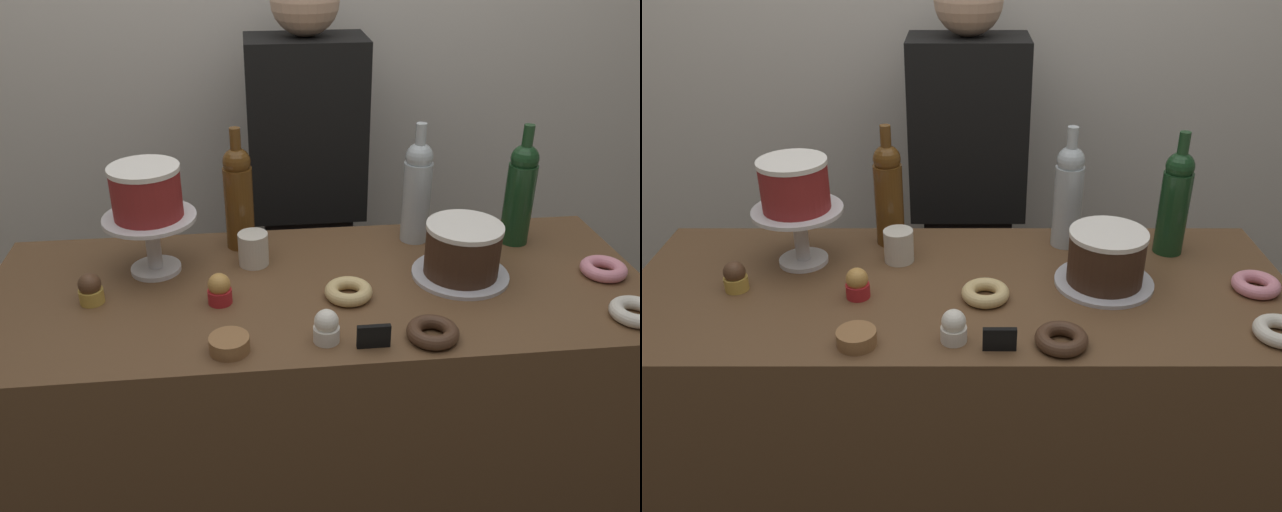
% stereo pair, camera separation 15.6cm
% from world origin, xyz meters
% --- Properties ---
extents(back_wall, '(6.00, 0.05, 2.60)m').
position_xyz_m(back_wall, '(0.00, 0.89, 1.30)').
color(back_wall, silver).
rests_on(back_wall, ground_plane).
extents(display_counter, '(1.60, 0.64, 0.93)m').
position_xyz_m(display_counter, '(0.00, 0.00, 0.46)').
color(display_counter, brown).
rests_on(display_counter, ground_plane).
extents(cake_stand_pedestal, '(0.23, 0.23, 0.15)m').
position_xyz_m(cake_stand_pedestal, '(-0.40, 0.12, 1.03)').
color(cake_stand_pedestal, silver).
rests_on(cake_stand_pedestal, display_counter).
extents(white_layer_cake, '(0.17, 0.17, 0.13)m').
position_xyz_m(white_layer_cake, '(-0.40, 0.12, 1.14)').
color(white_layer_cake, maroon).
rests_on(white_layer_cake, cake_stand_pedestal).
extents(silver_serving_platter, '(0.24, 0.24, 0.01)m').
position_xyz_m(silver_serving_platter, '(0.35, 0.01, 0.93)').
color(silver_serving_platter, silver).
rests_on(silver_serving_platter, display_counter).
extents(chocolate_round_cake, '(0.18, 0.18, 0.13)m').
position_xyz_m(chocolate_round_cake, '(0.35, 0.01, 1.00)').
color(chocolate_round_cake, '#3D2619').
rests_on(chocolate_round_cake, silver_serving_platter).
extents(wine_bottle_clear, '(0.08, 0.08, 0.33)m').
position_xyz_m(wine_bottle_clear, '(0.28, 0.22, 1.07)').
color(wine_bottle_clear, '#B2BCC1').
rests_on(wine_bottle_clear, display_counter).
extents(wine_bottle_green, '(0.08, 0.08, 0.33)m').
position_xyz_m(wine_bottle_green, '(0.55, 0.18, 1.07)').
color(wine_bottle_green, '#193D1E').
rests_on(wine_bottle_green, display_counter).
extents(wine_bottle_amber, '(0.08, 0.08, 0.33)m').
position_xyz_m(wine_bottle_amber, '(-0.19, 0.23, 1.07)').
color(wine_bottle_amber, '#5B3814').
rests_on(wine_bottle_amber, display_counter).
extents(cupcake_chocolate, '(0.06, 0.06, 0.07)m').
position_xyz_m(cupcake_chocolate, '(-0.53, -0.02, 0.96)').
color(cupcake_chocolate, gold).
rests_on(cupcake_chocolate, display_counter).
extents(cupcake_caramel, '(0.06, 0.06, 0.07)m').
position_xyz_m(cupcake_caramel, '(-0.24, -0.05, 0.96)').
color(cupcake_caramel, red).
rests_on(cupcake_caramel, display_counter).
extents(cupcake_vanilla, '(0.06, 0.06, 0.07)m').
position_xyz_m(cupcake_vanilla, '(-0.01, -0.23, 0.96)').
color(cupcake_vanilla, white).
rests_on(cupcake_vanilla, display_counter).
extents(donut_pink, '(0.11, 0.11, 0.03)m').
position_xyz_m(donut_pink, '(0.70, -0.02, 0.94)').
color(donut_pink, pink).
rests_on(donut_pink, display_counter).
extents(donut_chocolate, '(0.11, 0.11, 0.03)m').
position_xyz_m(donut_chocolate, '(0.21, -0.25, 0.94)').
color(donut_chocolate, '#472D1E').
rests_on(donut_chocolate, display_counter).
extents(donut_glazed, '(0.11, 0.11, 0.03)m').
position_xyz_m(donut_glazed, '(0.06, -0.06, 0.94)').
color(donut_glazed, '#E0C17F').
rests_on(donut_glazed, display_counter).
extents(cookie_stack, '(0.08, 0.08, 0.03)m').
position_xyz_m(cookie_stack, '(-0.21, -0.24, 0.94)').
color(cookie_stack, olive).
rests_on(cookie_stack, display_counter).
extents(price_sign_chalkboard, '(0.07, 0.01, 0.05)m').
position_xyz_m(price_sign_chalkboard, '(0.08, -0.26, 0.95)').
color(price_sign_chalkboard, black).
rests_on(price_sign_chalkboard, display_counter).
extents(coffee_cup_ceramic, '(0.08, 0.08, 0.09)m').
position_xyz_m(coffee_cup_ceramic, '(-0.16, 0.13, 0.97)').
color(coffee_cup_ceramic, silver).
rests_on(coffee_cup_ceramic, display_counter).
extents(barista_figure, '(0.36, 0.22, 1.60)m').
position_xyz_m(barista_figure, '(0.02, 0.62, 0.84)').
color(barista_figure, black).
rests_on(barista_figure, ground_plane).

